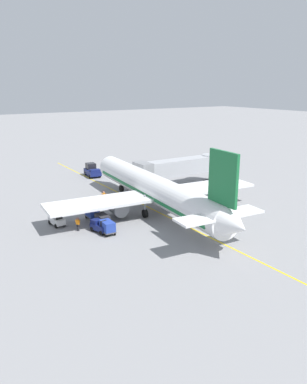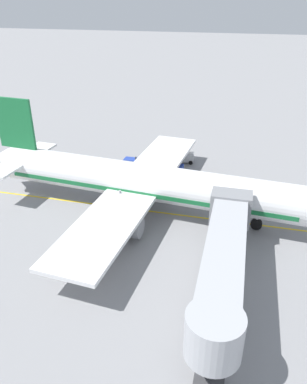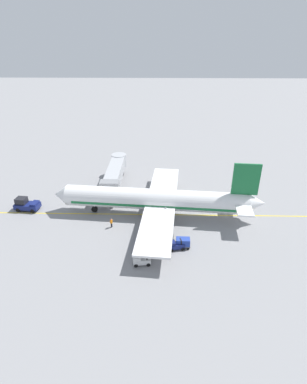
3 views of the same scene
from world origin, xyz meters
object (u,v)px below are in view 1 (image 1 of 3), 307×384
Objects in this scene: jet_bridge at (180,167)px; baggage_cart_third_in_train at (107,226)px; baggage_cart_second_in_train at (102,219)px; ground_crew_loader at (104,196)px; parked_airliner at (154,189)px; pushback_tractor at (92,171)px; baggage_tug_lead at (100,226)px; baggage_tug_trailing at (56,220)px; baggage_cart_front at (92,213)px; ground_crew_wing_walker at (78,223)px.

jet_bridge reaches higher than baggage_cart_third_in_train.
baggage_cart_second_in_train is 1.72× the size of ground_crew_loader.
parked_airliner is 9.09m from baggage_cart_second_in_train.
parked_airliner reaches higher than pushback_tractor.
baggage_cart_second_in_train is at bearing -152.05° from jet_bridge.
baggage_tug_lead and baggage_tug_trailing have the same top height.
parked_airliner is 12.82× the size of baggage_cart_front.
pushback_tractor is 1.71× the size of baggage_tug_lead.
baggage_tug_trailing is 5.86m from baggage_cart_second_in_train.
baggage_cart_front is at bearing -159.54° from jet_bridge.
ground_crew_loader is (4.60, 6.07, 0.00)m from baggage_cart_front.
parked_airliner reaches higher than baggage_tug_lead.
baggage_cart_front is at bearing 170.12° from parked_airliner.
baggage_cart_third_in_train is at bearing -47.88° from ground_crew_wing_walker.
baggage_tug_trailing is (-3.57, 5.00, 0.00)m from baggage_tug_lead.
baggage_cart_third_in_train is at bearing -102.44° from baggage_cart_second_in_train.
pushback_tractor is at bearing 86.51° from parked_airliner.
parked_airliner is at bearing 6.30° from ground_crew_wing_walker.
parked_airliner reaches higher than ground_crew_wing_walker.
jet_bridge is at bearing -57.84° from pushback_tractor.
pushback_tractor is at bearing 56.39° from baggage_tug_trailing.
parked_airliner is at bearing -61.96° from ground_crew_loader.
ground_crew_loader is at bearing 52.87° from baggage_cart_front.
baggage_cart_third_in_train is 12.78m from ground_crew_loader.
pushback_tractor is at bearing 65.98° from baggage_cart_front.
jet_bridge is 24.07m from baggage_tug_lead.
ground_crew_wing_walker is (-2.07, 1.68, 0.24)m from baggage_tug_lead.
ground_crew_wing_walker is at bearing -65.81° from baggage_tug_trailing.
jet_bridge is 5.85× the size of baggage_cart_second_in_train.
baggage_tug_trailing is at bearing 123.33° from baggage_cart_third_in_train.
parked_airliner is 12.82× the size of baggage_cart_third_in_train.
baggage_tug_lead reaches higher than baggage_cart_second_in_train.
parked_airliner is at bearing 24.03° from baggage_cart_third_in_train.
ground_crew_wing_walker is (-11.75, -1.30, -2.23)m from parked_airliner.
baggage_tug_lead is at bearing -126.83° from baggage_cart_second_in_train.
baggage_cart_third_in_train is at bearing -56.67° from baggage_tug_trailing.
jet_bridge is 6.30× the size of baggage_tug_lead.
pushback_tractor reaches higher than baggage_cart_front.
baggage_tug_lead reaches higher than baggage_cart_third_in_train.
baggage_tug_lead is 1.02× the size of baggage_tug_trailing.
baggage_tug_lead is at bearing -118.16° from ground_crew_loader.
ground_crew_loader is (5.18, 11.68, 0.00)m from baggage_cart_third_in_train.
baggage_cart_third_in_train is at bearing -95.94° from baggage_cart_front.
baggage_cart_front is (4.62, -0.52, 0.24)m from baggage_tug_trailing.
baggage_tug_trailing reaches higher than baggage_cart_third_in_train.
baggage_cart_second_in_train is at bearing 77.56° from baggage_cart_third_in_train.
baggage_tug_trailing is 3.65m from ground_crew_wing_walker.
jet_bridge is 24.23m from baggage_cart_third_in_train.
parked_airliner reaches higher than jet_bridge.
jet_bridge is (11.10, 8.86, 0.27)m from parked_airliner.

